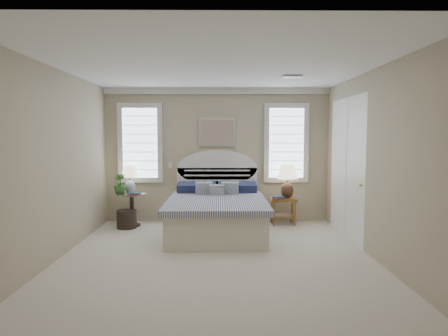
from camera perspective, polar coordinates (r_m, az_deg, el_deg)
floor at (r=5.87m, az=-1.14°, el=-12.73°), size 4.50×5.00×0.01m
ceiling at (r=5.68m, az=-1.19°, el=14.26°), size 4.50×5.00×0.01m
wall_back at (r=8.11m, az=-0.99°, el=1.82°), size 4.50×0.02×2.70m
wall_left at (r=6.07m, az=-22.93°, el=0.48°), size 0.02×5.00×2.70m
wall_right at (r=6.03m, az=20.76°, el=0.52°), size 0.02×5.00×2.70m
crown_molding at (r=8.11m, az=-1.01°, el=10.96°), size 4.50×0.08×0.12m
hvac_vent at (r=6.56m, az=9.69°, el=12.72°), size 0.30×0.20×0.02m
switch_plate at (r=8.17m, az=-7.67°, el=0.40°), size 0.08×0.01×0.12m
window_left at (r=8.24m, az=-11.86°, el=3.51°), size 0.90×0.06×1.60m
window_right at (r=8.19m, az=8.87°, el=3.55°), size 0.90×0.06×1.60m
painting at (r=8.06m, az=-1.00°, el=5.15°), size 0.74×0.04×0.58m
closet_door at (r=7.16m, az=17.09°, el=0.03°), size 0.02×1.80×2.40m
bed at (r=7.19m, az=-1.04°, el=-6.30°), size 1.72×2.28×1.47m
side_table_left at (r=7.95m, az=-13.03°, el=-5.35°), size 0.56×0.56×0.63m
nightstand_right at (r=7.97m, az=8.43°, el=-5.26°), size 0.50×0.40×0.53m
floor_pot at (r=7.84m, az=-13.72°, el=-7.11°), size 0.38×0.38×0.34m
lamp_left at (r=8.00m, az=-13.33°, el=-1.13°), size 0.41×0.41×0.55m
lamp_right at (r=7.89m, az=9.01°, el=-1.35°), size 0.48×0.48×0.66m
potted_plant at (r=7.89m, az=-14.69°, el=-2.23°), size 0.26×0.26×0.39m
books_left at (r=7.71m, az=-12.64°, el=-3.66°), size 0.18×0.13×0.05m
books_right at (r=7.77m, az=7.80°, el=-4.22°), size 0.25×0.21×0.06m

